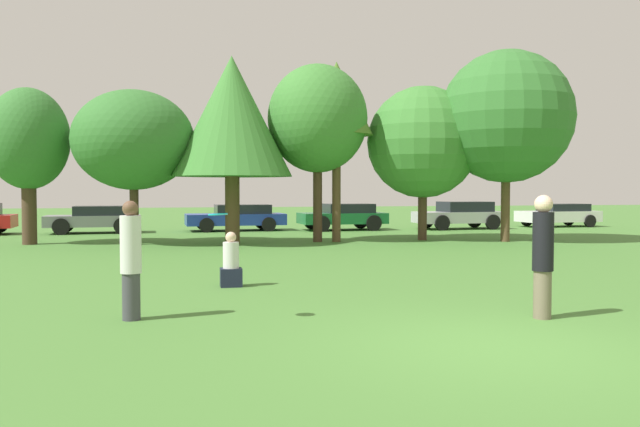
# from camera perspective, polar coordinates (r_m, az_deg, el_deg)

# --- Properties ---
(ground_plane) EXTENTS (120.00, 120.00, 0.00)m
(ground_plane) POSITION_cam_1_polar(r_m,az_deg,el_deg) (8.09, 15.42, -11.28)
(ground_plane) COLOR #477A33
(person_thrower) EXTENTS (0.30, 0.30, 1.71)m
(person_thrower) POSITION_cam_1_polar(r_m,az_deg,el_deg) (9.57, -16.42, -3.89)
(person_thrower) COLOR #3F3F47
(person_thrower) RESTS_ON ground
(person_catcher) EXTENTS (0.30, 0.30, 1.79)m
(person_catcher) POSITION_cam_1_polar(r_m,az_deg,el_deg) (9.82, 19.15, -3.41)
(person_catcher) COLOR #726651
(person_catcher) RESTS_ON ground
(frisbee) EXTENTS (0.27, 0.27, 0.05)m
(frisbee) POSITION_cam_1_polar(r_m,az_deg,el_deg) (9.05, -9.03, -0.08)
(frisbee) COLOR #19B2D8
(bystander_sitting) EXTENTS (0.41, 0.34, 1.05)m
(bystander_sitting) POSITION_cam_1_polar(r_m,az_deg,el_deg) (12.48, -7.89, -4.45)
(bystander_sitting) COLOR #191E33
(bystander_sitting) RESTS_ON ground
(tree_0) EXTENTS (2.70, 2.70, 5.28)m
(tree_0) POSITION_cam_1_polar(r_m,az_deg,el_deg) (23.88, -24.45, 5.94)
(tree_0) COLOR #473323
(tree_0) RESTS_ON ground
(tree_1) EXTENTS (4.03, 4.03, 5.19)m
(tree_1) POSITION_cam_1_polar(r_m,az_deg,el_deg) (22.56, -16.20, 6.25)
(tree_1) COLOR #473323
(tree_1) RESTS_ON ground
(tree_2) EXTENTS (4.07, 4.07, 6.37)m
(tree_2) POSITION_cam_1_polar(r_m,az_deg,el_deg) (22.12, -7.81, 8.48)
(tree_2) COLOR brown
(tree_2) RESTS_ON ground
(tree_3) EXTENTS (3.52, 3.52, 6.27)m
(tree_3) POSITION_cam_1_polar(r_m,az_deg,el_deg) (22.91, -0.22, 8.36)
(tree_3) COLOR #473323
(tree_3) RESTS_ON ground
(tree_4) EXTENTS (2.58, 2.58, 6.36)m
(tree_4) POSITION_cam_1_polar(r_m,az_deg,el_deg) (23.00, 1.47, 10.00)
(tree_4) COLOR brown
(tree_4) RESTS_ON ground
(tree_5) EXTENTS (4.08, 4.08, 5.63)m
(tree_5) POSITION_cam_1_polar(r_m,az_deg,el_deg) (23.94, 9.10, 6.24)
(tree_5) COLOR #473323
(tree_5) RESTS_ON ground
(tree_6) EXTENTS (4.69, 4.69, 6.79)m
(tree_6) POSITION_cam_1_polar(r_m,az_deg,el_deg) (23.98, 16.19, 8.22)
(tree_6) COLOR brown
(tree_6) RESTS_ON ground
(parked_car_grey) EXTENTS (3.93, 2.06, 1.16)m
(parked_car_grey) POSITION_cam_1_polar(r_m,az_deg,el_deg) (28.98, -19.30, -0.41)
(parked_car_grey) COLOR slate
(parked_car_grey) RESTS_ON ground
(parked_car_blue) EXTENTS (4.48, 2.13, 1.18)m
(parked_car_blue) POSITION_cam_1_polar(r_m,az_deg,el_deg) (29.19, -7.34, -0.28)
(parked_car_blue) COLOR #1E389E
(parked_car_blue) RESTS_ON ground
(parked_car_green) EXTENTS (3.97, 2.16, 1.21)m
(parked_car_green) POSITION_cam_1_polar(r_m,az_deg,el_deg) (29.37, 2.12, -0.19)
(parked_car_green) COLOR #196633
(parked_car_green) RESTS_ON ground
(parked_car_silver) EXTENTS (4.22, 2.08, 1.29)m
(parked_car_silver) POSITION_cam_1_polar(r_m,az_deg,el_deg) (30.91, 12.35, -0.08)
(parked_car_silver) COLOR #B2B2B7
(parked_car_silver) RESTS_ON ground
(parked_car_white) EXTENTS (4.03, 1.96, 1.14)m
(parked_car_white) POSITION_cam_1_polar(r_m,az_deg,el_deg) (34.16, 20.43, -0.07)
(parked_car_white) COLOR silver
(parked_car_white) RESTS_ON ground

